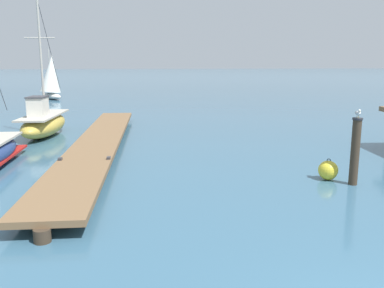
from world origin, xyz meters
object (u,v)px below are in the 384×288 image
at_px(mooring_buoy, 328,170).
at_px(distant_sailboat, 51,77).
at_px(perched_seagull, 358,113).
at_px(mooring_piling, 355,150).
at_px(fishing_boat_0, 44,123).

height_order(mooring_buoy, distant_sailboat, distant_sailboat).
distance_m(perched_seagull, mooring_buoy, 2.05).
bearing_deg(mooring_buoy, mooring_piling, -49.69).
bearing_deg(fishing_boat_0, perched_seagull, -42.19).
bearing_deg(fishing_boat_0, distant_sailboat, 99.22).
distance_m(mooring_piling, mooring_buoy, 1.10).
height_order(mooring_piling, mooring_buoy, mooring_piling).
distance_m(mooring_piling, distant_sailboat, 34.48).
relative_size(perched_seagull, distant_sailboat, 0.08).
relative_size(fishing_boat_0, mooring_piling, 3.45).
bearing_deg(mooring_buoy, perched_seagull, -49.34).
xyz_separation_m(fishing_boat_0, mooring_buoy, (10.54, -9.42, -0.36)).
xyz_separation_m(fishing_boat_0, perched_seagull, (11.06, -10.02, 1.53)).
height_order(mooring_piling, perched_seagull, perched_seagull).
xyz_separation_m(perched_seagull, mooring_buoy, (-0.52, 0.60, -1.89)).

